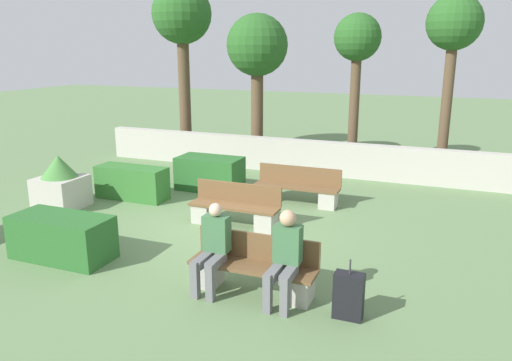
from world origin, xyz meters
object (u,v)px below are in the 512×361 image
object	(u,v)px
tree_leftmost	(182,20)
tree_center_left	(257,49)
bench_left_side	(235,210)
tree_center_right	(357,45)
person_seated_woman	(213,244)
tree_rightmost	(454,30)
person_seated_man	(285,254)
bench_front	(253,271)
suitcase	(349,296)
planter_corner_right	(60,184)
bench_right_side	(297,190)

from	to	relation	value
tree_leftmost	tree_center_left	world-z (taller)	tree_leftmost
tree_leftmost	bench_left_side	bearing A→B (deg)	-52.66
tree_center_right	person_seated_woman	bearing A→B (deg)	-92.25
tree_rightmost	person_seated_man	bearing A→B (deg)	-101.36
bench_front	suitcase	bearing A→B (deg)	-8.60
suitcase	tree_center_left	xyz separation A→B (m)	(-4.49, 8.08, 3.07)
tree_center_right	person_seated_man	bearing A→B (deg)	-84.90
tree_rightmost	bench_left_side	bearing A→B (deg)	-121.26
tree_rightmost	person_seated_woman	bearing A→B (deg)	-108.13
planter_corner_right	tree_center_left	world-z (taller)	tree_center_left
bench_right_side	suitcase	size ratio (longest dim) A/B	2.35
person_seated_man	tree_leftmost	world-z (taller)	tree_leftmost
planter_corner_right	tree_rightmost	size ratio (longest dim) A/B	0.25
person_seated_woman	bench_right_side	bearing A→B (deg)	91.33
person_seated_woman	tree_rightmost	bearing A→B (deg)	71.87
tree_center_left	tree_rightmost	bearing A→B (deg)	6.64
bench_right_side	tree_leftmost	world-z (taller)	tree_leftmost
bench_front	tree_leftmost	size ratio (longest dim) A/B	0.35
bench_front	tree_center_left	size ratio (longest dim) A/B	0.42
person_seated_man	tree_center_left	bearing A→B (deg)	114.13
bench_left_side	suitcase	world-z (taller)	suitcase
person_seated_man	tree_rightmost	bearing A→B (deg)	78.64
person_seated_man	bench_right_side	bearing A→B (deg)	105.09
person_seated_man	tree_leftmost	size ratio (longest dim) A/B	0.25
bench_front	tree_rightmost	size ratio (longest dim) A/B	0.39
bench_left_side	tree_rightmost	bearing A→B (deg)	68.16
bench_front	tree_leftmost	xyz separation A→B (m)	(-5.59, 7.96, 3.94)
bench_right_side	person_seated_woman	size ratio (longest dim) A/B	1.51
planter_corner_right	tree_rightmost	distance (m)	10.54
tree_center_left	tree_rightmost	world-z (taller)	tree_rightmost
bench_right_side	person_seated_woman	distance (m)	4.46
bench_right_side	person_seated_woman	xyz separation A→B (m)	(0.10, -4.44, 0.38)
person_seated_woman	tree_leftmost	xyz separation A→B (m)	(-5.02, 8.11, 3.55)
person_seated_man	tree_center_left	size ratio (longest dim) A/B	0.30
planter_corner_right	suitcase	size ratio (longest dim) A/B	1.43
bench_left_side	planter_corner_right	world-z (taller)	planter_corner_right
bench_front	planter_corner_right	xyz separation A→B (m)	(-5.43, 2.09, 0.23)
person_seated_man	planter_corner_right	size ratio (longest dim) A/B	1.12
person_seated_woman	planter_corner_right	xyz separation A→B (m)	(-4.86, 2.23, -0.16)
person_seated_woman	tree_leftmost	world-z (taller)	tree_leftmost
tree_center_left	tree_center_right	world-z (taller)	tree_center_left
bench_front	tree_leftmost	distance (m)	10.50
person_seated_man	person_seated_woman	size ratio (longest dim) A/B	1.03
bench_front	tree_center_right	distance (m)	8.95
suitcase	tree_rightmost	bearing A→B (deg)	84.61
bench_left_side	tree_leftmost	size ratio (longest dim) A/B	0.34
suitcase	tree_center_right	bearing A→B (deg)	101.01
bench_left_side	person_seated_man	world-z (taller)	person_seated_man
tree_center_right	tree_leftmost	bearing A→B (deg)	-175.83
bench_left_side	suitcase	distance (m)	3.90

